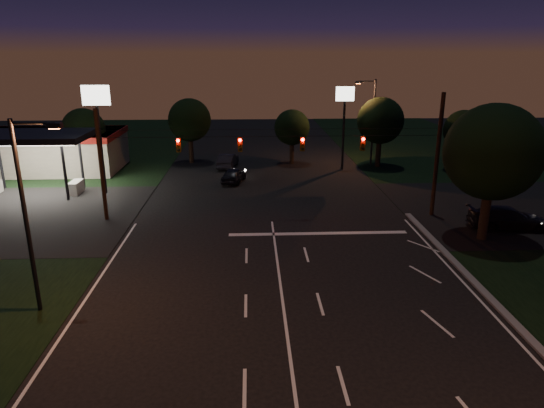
{
  "coord_description": "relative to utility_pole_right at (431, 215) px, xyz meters",
  "views": [
    {
      "loc": [
        -1.47,
        -18.8,
        11.63
      ],
      "look_at": [
        -0.23,
        8.7,
        3.0
      ],
      "focal_mm": 32.0,
      "sensor_mm": 36.0,
      "label": 1
    }
  ],
  "objects": [
    {
      "name": "signal_span",
      "position": [
        -12.0,
        -0.04,
        5.5
      ],
      "size": [
        24.0,
        0.4,
        1.56
      ],
      "color": "black",
      "rests_on": "ground"
    },
    {
      "name": "cross_street_left",
      "position": [
        -32.0,
        1.0,
        0.0
      ],
      "size": [
        20.0,
        16.0,
        0.02
      ],
      "primitive_type": "cube",
      "color": "black",
      "rests_on": "ground"
    },
    {
      "name": "utility_pole_right",
      "position": [
        0.0,
        0.0,
        0.0
      ],
      "size": [
        0.3,
        0.3,
        9.0
      ],
      "primitive_type": "cylinder",
      "color": "black",
      "rests_on": "ground"
    },
    {
      "name": "gas_station",
      "position": [
        -33.86,
        15.39,
        2.38
      ],
      "size": [
        14.2,
        16.1,
        5.25
      ],
      "color": "gray",
      "rests_on": "ground"
    },
    {
      "name": "cross_street_right",
      "position": [
        8.0,
        1.0,
        0.0
      ],
      "size": [
        20.0,
        16.0,
        0.02
      ],
      "primitive_type": "cube",
      "color": "black",
      "rests_on": "ground"
    },
    {
      "name": "tree_far_e",
      "position": [
        8.02,
        14.11,
        4.11
      ],
      "size": [
        4.0,
        4.0,
        6.18
      ],
      "color": "black",
      "rests_on": "ground"
    },
    {
      "name": "ground",
      "position": [
        -12.0,
        -15.0,
        0.0
      ],
      "size": [
        140.0,
        140.0,
        0.0
      ],
      "primitive_type": "plane",
      "color": "black",
      "rests_on": "ground"
    },
    {
      "name": "car_oncoming_b",
      "position": [
        -15.89,
        16.42,
        0.74
      ],
      "size": [
        2.24,
        4.66,
        1.47
      ],
      "primitive_type": "imported",
      "rotation": [
        0.0,
        0.0,
        2.98
      ],
      "color": "black",
      "rests_on": "ground"
    },
    {
      "name": "tree_far_c",
      "position": [
        -8.98,
        18.1,
        3.9
      ],
      "size": [
        3.8,
        3.8,
        5.86
      ],
      "color": "black",
      "rests_on": "ground"
    },
    {
      "name": "car_cross",
      "position": [
        4.14,
        -3.13,
        0.77
      ],
      "size": [
        5.47,
        2.63,
        1.54
      ],
      "primitive_type": "imported",
      "rotation": [
        0.0,
        0.0,
        1.48
      ],
      "color": "black",
      "rests_on": "ground"
    },
    {
      "name": "street_light_right_far",
      "position": [
        -0.76,
        17.0,
        5.24
      ],
      "size": [
        2.2,
        0.35,
        9.0
      ],
      "color": "black",
      "rests_on": "ground"
    },
    {
      "name": "utility_pole_left",
      "position": [
        -24.0,
        0.0,
        0.0
      ],
      "size": [
        0.28,
        0.28,
        8.0
      ],
      "primitive_type": "cylinder",
      "color": "black",
      "rests_on": "ground"
    },
    {
      "name": "pole_sign_right",
      "position": [
        -4.0,
        15.0,
        6.24
      ],
      "size": [
        1.8,
        0.3,
        8.4
      ],
      "color": "black",
      "rests_on": "ground"
    },
    {
      "name": "pole_sign_left_near",
      "position": [
        -26.0,
        7.0,
        6.98
      ],
      "size": [
        2.2,
        0.3,
        9.1
      ],
      "color": "black",
      "rests_on": "ground"
    },
    {
      "name": "street_light_left",
      "position": [
        -23.24,
        -13.0,
        5.24
      ],
      "size": [
        2.2,
        0.35,
        9.0
      ],
      "color": "black",
      "rests_on": "ground"
    },
    {
      "name": "tree_right_near",
      "position": [
        1.53,
        -4.83,
        5.68
      ],
      "size": [
        6.0,
        6.0,
        8.76
      ],
      "color": "black",
      "rests_on": "ground"
    },
    {
      "name": "tree_far_d",
      "position": [
        0.02,
        16.13,
        4.83
      ],
      "size": [
        4.8,
        4.8,
        7.3
      ],
      "color": "black",
      "rests_on": "ground"
    },
    {
      "name": "tree_far_b",
      "position": [
        -19.98,
        19.13,
        4.61
      ],
      "size": [
        4.6,
        4.6,
        6.98
      ],
      "color": "black",
      "rests_on": "ground"
    },
    {
      "name": "car_oncoming_a",
      "position": [
        -15.08,
        10.29,
        0.68
      ],
      "size": [
        2.53,
        4.26,
        1.36
      ],
      "primitive_type": "imported",
      "rotation": [
        0.0,
        0.0,
        2.9
      ],
      "color": "black",
      "rests_on": "ground"
    },
    {
      "name": "stop_bar",
      "position": [
        -9.0,
        -3.5,
        0.01
      ],
      "size": [
        12.0,
        0.5,
        0.01
      ],
      "primitive_type": "cube",
      "color": "silver",
      "rests_on": "ground"
    },
    {
      "name": "tree_far_a",
      "position": [
        -29.98,
        15.12,
        4.26
      ],
      "size": [
        4.2,
        4.2,
        6.42
      ],
      "color": "black",
      "rests_on": "ground"
    }
  ]
}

